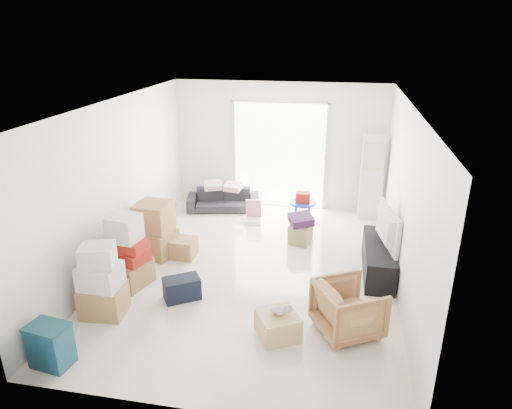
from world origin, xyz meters
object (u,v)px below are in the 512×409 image
object	(u,v)px
television	(380,241)
kids_table	(303,201)
wood_crate	(278,325)
tv_console	(378,259)
ottoman	(300,234)
ac_tower	(372,177)
armchair	(349,306)
storage_bins	(50,345)
sofa	(223,197)

from	to	relation	value
television	kids_table	size ratio (longest dim) A/B	1.64
wood_crate	tv_console	bearing A→B (deg)	54.71
tv_console	television	bearing A→B (deg)	90.00
television	ottoman	distance (m)	1.63
ac_tower	kids_table	distance (m)	1.50
tv_console	armchair	size ratio (longest dim) A/B	1.93
armchair	kids_table	distance (m)	3.58
television	kids_table	bearing A→B (deg)	26.83
storage_bins	kids_table	world-z (taller)	kids_table
tv_console	storage_bins	world-z (taller)	storage_bins
tv_console	sofa	size ratio (longest dim) A/B	0.97
sofa	ottoman	world-z (taller)	sofa
sofa	armchair	world-z (taller)	armchair
sofa	ottoman	size ratio (longest dim) A/B	4.22
television	kids_table	world-z (taller)	kids_table
tv_console	kids_table	bearing A→B (deg)	127.72
storage_bins	ottoman	size ratio (longest dim) A/B	1.49
ac_tower	sofa	bearing A→B (deg)	-177.23
sofa	armchair	size ratio (longest dim) A/B	1.98
ottoman	armchair	bearing A→B (deg)	-71.28
sofa	wood_crate	bearing A→B (deg)	-77.85
ottoman	tv_console	bearing A→B (deg)	-32.61
television	sofa	bearing A→B (deg)	44.22
kids_table	wood_crate	size ratio (longest dim) A/B	1.33
armchair	wood_crate	size ratio (longest dim) A/B	1.59
sofa	storage_bins	distance (m)	5.19
television	ac_tower	bearing A→B (deg)	-9.67
ottoman	wood_crate	distance (m)	2.78
ac_tower	kids_table	bearing A→B (deg)	-157.69
ac_tower	storage_bins	size ratio (longest dim) A/B	3.21
television	sofa	size ratio (longest dim) A/B	0.69
ottoman	kids_table	bearing A→B (deg)	93.11
tv_console	kids_table	distance (m)	2.28
ottoman	kids_table	size ratio (longest dim) A/B	0.56
storage_bins	wood_crate	xyz separation A→B (m)	(2.54, 1.02, -0.11)
ac_tower	television	distance (m)	2.36
ottoman	ac_tower	bearing A→B (deg)	49.15
television	ottoman	xyz separation A→B (m)	(-1.34, 0.86, -0.39)
armchair	wood_crate	world-z (taller)	armchair
sofa	ottoman	xyz separation A→B (m)	(1.81, -1.34, -0.12)
tv_console	kids_table	world-z (taller)	kids_table
television	armchair	distance (m)	1.75
sofa	armchair	xyz separation A→B (m)	(2.66, -3.86, 0.09)
sofa	kids_table	xyz separation A→B (m)	(1.76, -0.40, 0.17)
tv_console	ottoman	bearing A→B (deg)	147.39
tv_console	sofa	bearing A→B (deg)	145.11
ac_tower	sofa	xyz separation A→B (m)	(-3.10, -0.15, -0.57)
sofa	wood_crate	xyz separation A→B (m)	(1.79, -4.12, -0.14)
ottoman	storage_bins	bearing A→B (deg)	-124.00
armchair	ottoman	xyz separation A→B (m)	(-0.86, 2.52, -0.21)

